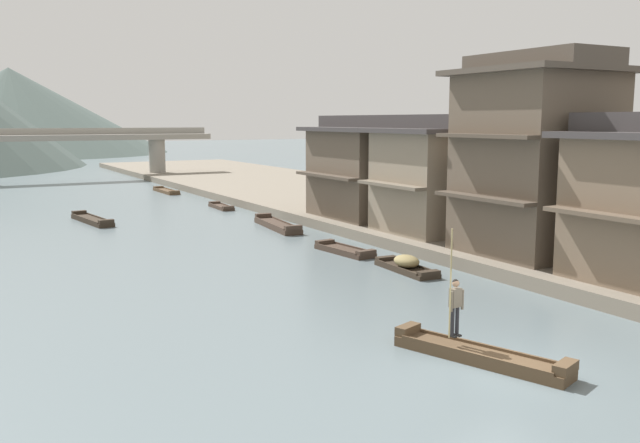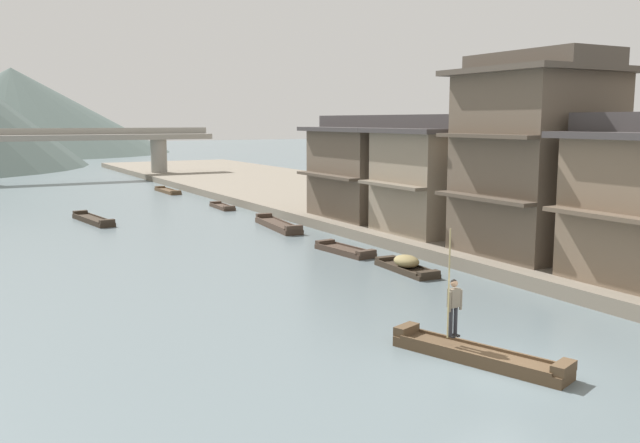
{
  "view_description": "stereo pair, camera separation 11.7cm",
  "coord_description": "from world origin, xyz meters",
  "px_view_note": "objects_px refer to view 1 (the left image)",
  "views": [
    {
      "loc": [
        -12.45,
        -12.39,
        6.42
      ],
      "look_at": [
        2.31,
        14.08,
        1.91
      ],
      "focal_mm": 38.19,
      "sensor_mm": 36.0,
      "label": 1
    },
    {
      "loc": [
        -12.35,
        -12.45,
        6.42
      ],
      "look_at": [
        2.31,
        14.08,
        1.91
      ],
      "focal_mm": 38.19,
      "sensor_mm": 36.0,
      "label": 2
    }
  ],
  "objects_px": {
    "boat_midriver_drifting": "(221,207)",
    "stone_bridge": "(73,146)",
    "boatman_person": "(455,301)",
    "house_waterfront_narrow": "(372,167)",
    "boat_moored_third": "(277,225)",
    "boat_foreground_poled": "(480,355)",
    "boat_moored_nearest": "(345,250)",
    "house_waterfront_second": "(535,156)",
    "boat_moored_second": "(92,220)",
    "boat_midriver_upstream": "(406,265)",
    "house_waterfront_tall": "(436,175)",
    "boat_moored_far": "(166,191)"
  },
  "relations": [
    {
      "from": "boat_midriver_drifting",
      "to": "stone_bridge",
      "type": "bearing_deg",
      "value": 100.37
    },
    {
      "from": "boatman_person",
      "to": "boat_midriver_drifting",
      "type": "relative_size",
      "value": 0.86
    },
    {
      "from": "house_waterfront_narrow",
      "to": "boat_moored_third",
      "type": "bearing_deg",
      "value": 163.53
    },
    {
      "from": "boat_foreground_poled",
      "to": "house_waterfront_narrow",
      "type": "relative_size",
      "value": 0.69
    },
    {
      "from": "boat_moored_nearest",
      "to": "house_waterfront_second",
      "type": "height_order",
      "value": "house_waterfront_second"
    },
    {
      "from": "house_waterfront_second",
      "to": "boat_moored_third",
      "type": "bearing_deg",
      "value": 109.77
    },
    {
      "from": "boat_moored_nearest",
      "to": "boat_moored_second",
      "type": "height_order",
      "value": "boat_moored_second"
    },
    {
      "from": "boat_midriver_upstream",
      "to": "house_waterfront_narrow",
      "type": "bearing_deg",
      "value": 63.15
    },
    {
      "from": "boat_foreground_poled",
      "to": "boatman_person",
      "type": "distance_m",
      "value": 1.58
    },
    {
      "from": "house_waterfront_second",
      "to": "house_waterfront_tall",
      "type": "xyz_separation_m",
      "value": [
        -0.05,
        6.72,
        -1.3
      ]
    },
    {
      "from": "boat_moored_second",
      "to": "boat_moored_far",
      "type": "bearing_deg",
      "value": 58.82
    },
    {
      "from": "boat_moored_far",
      "to": "boat_midriver_drifting",
      "type": "relative_size",
      "value": 1.44
    },
    {
      "from": "boat_moored_far",
      "to": "boat_midriver_upstream",
      "type": "xyz_separation_m",
      "value": [
        -0.38,
        -36.71,
        0.14
      ]
    },
    {
      "from": "boat_foreground_poled",
      "to": "stone_bridge",
      "type": "height_order",
      "value": "stone_bridge"
    },
    {
      "from": "boat_moored_second",
      "to": "boat_moored_nearest",
      "type": "bearing_deg",
      "value": -61.82
    },
    {
      "from": "boat_moored_second",
      "to": "house_waterfront_tall",
      "type": "xyz_separation_m",
      "value": [
        14.63,
        -16.1,
        3.43
      ]
    },
    {
      "from": "boat_moored_far",
      "to": "house_waterfront_tall",
      "type": "height_order",
      "value": "house_waterfront_tall"
    },
    {
      "from": "boat_moored_second",
      "to": "stone_bridge",
      "type": "relative_size",
      "value": 0.19
    },
    {
      "from": "boat_moored_far",
      "to": "stone_bridge",
      "type": "relative_size",
      "value": 0.17
    },
    {
      "from": "boat_foreground_poled",
      "to": "boatman_person",
      "type": "height_order",
      "value": "boatman_person"
    },
    {
      "from": "boat_midriver_drifting",
      "to": "boat_midriver_upstream",
      "type": "distance_m",
      "value": 23.82
    },
    {
      "from": "boat_midriver_drifting",
      "to": "house_waterfront_narrow",
      "type": "relative_size",
      "value": 0.49
    },
    {
      "from": "boat_moored_second",
      "to": "house_waterfront_second",
      "type": "xyz_separation_m",
      "value": [
        14.68,
        -22.81,
        4.73
      ]
    },
    {
      "from": "house_waterfront_second",
      "to": "house_waterfront_narrow",
      "type": "height_order",
      "value": "house_waterfront_second"
    },
    {
      "from": "house_waterfront_narrow",
      "to": "boatman_person",
      "type": "bearing_deg",
      "value": -117.92
    },
    {
      "from": "house_waterfront_second",
      "to": "boat_midriver_upstream",
      "type": "bearing_deg",
      "value": 164.09
    },
    {
      "from": "house_waterfront_narrow",
      "to": "boat_moored_nearest",
      "type": "bearing_deg",
      "value": -131.52
    },
    {
      "from": "stone_bridge",
      "to": "boat_foreground_poled",
      "type": "bearing_deg",
      "value": -90.15
    },
    {
      "from": "boat_moored_third",
      "to": "boat_midriver_drifting",
      "type": "height_order",
      "value": "boat_moored_third"
    },
    {
      "from": "boatman_person",
      "to": "boat_moored_nearest",
      "type": "bearing_deg",
      "value": 70.54
    },
    {
      "from": "boat_moored_nearest",
      "to": "house_waterfront_narrow",
      "type": "relative_size",
      "value": 0.53
    },
    {
      "from": "boat_moored_far",
      "to": "boat_midriver_drifting",
      "type": "bearing_deg",
      "value": -88.68
    },
    {
      "from": "house_waterfront_second",
      "to": "stone_bridge",
      "type": "bearing_deg",
      "value": 100.71
    },
    {
      "from": "boat_midriver_upstream",
      "to": "house_waterfront_narrow",
      "type": "height_order",
      "value": "house_waterfront_narrow"
    },
    {
      "from": "boat_foreground_poled",
      "to": "stone_bridge",
      "type": "distance_m",
      "value": 63.19
    },
    {
      "from": "boat_moored_second",
      "to": "boat_midriver_drifting",
      "type": "bearing_deg",
      "value": 15.08
    },
    {
      "from": "house_waterfront_tall",
      "to": "boat_foreground_poled",
      "type": "bearing_deg",
      "value": -124.91
    },
    {
      "from": "boat_moored_second",
      "to": "house_waterfront_narrow",
      "type": "bearing_deg",
      "value": -32.4
    },
    {
      "from": "boat_midriver_drifting",
      "to": "house_waterfront_tall",
      "type": "bearing_deg",
      "value": -75.2
    },
    {
      "from": "boat_moored_second",
      "to": "house_waterfront_second",
      "type": "relative_size",
      "value": 0.64
    },
    {
      "from": "house_waterfront_narrow",
      "to": "house_waterfront_second",
      "type": "bearing_deg",
      "value": -91.13
    },
    {
      "from": "boat_moored_second",
      "to": "stone_bridge",
      "type": "distance_m",
      "value": 32.46
    },
    {
      "from": "boat_moored_third",
      "to": "boat_midriver_drifting",
      "type": "bearing_deg",
      "value": 87.78
    },
    {
      "from": "boat_moored_far",
      "to": "house_waterfront_tall",
      "type": "distance_m",
      "value": 32.23
    },
    {
      "from": "boat_midriver_drifting",
      "to": "boat_midriver_upstream",
      "type": "xyz_separation_m",
      "value": [
        -0.68,
        -23.81,
        0.14
      ]
    },
    {
      "from": "boat_foreground_poled",
      "to": "house_waterfront_second",
      "type": "relative_size",
      "value": 0.57
    },
    {
      "from": "house_waterfront_tall",
      "to": "house_waterfront_narrow",
      "type": "bearing_deg",
      "value": 87.33
    },
    {
      "from": "boat_moored_second",
      "to": "stone_bridge",
      "type": "bearing_deg",
      "value": 82.31
    },
    {
      "from": "house_waterfront_tall",
      "to": "boat_moored_nearest",
      "type": "bearing_deg",
      "value": -176.82
    },
    {
      "from": "house_waterfront_second",
      "to": "house_waterfront_tall",
      "type": "relative_size",
      "value": 1.37
    }
  ]
}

